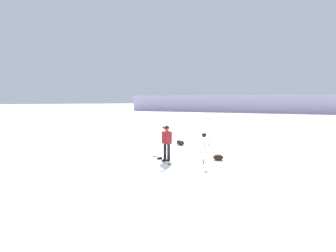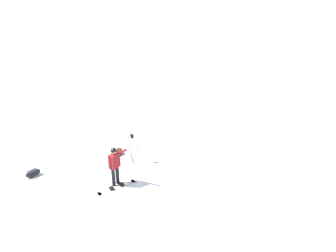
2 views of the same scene
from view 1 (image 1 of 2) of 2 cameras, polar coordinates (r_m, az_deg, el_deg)
name	(u,v)px [view 1 (image 1 of 2)]	position (r m, az deg, el deg)	size (l,w,h in m)	color
ground_plane	(178,157)	(10.68, 2.76, -8.15)	(300.00, 300.00, 0.00)	white
snowboarder	(167,139)	(9.90, -0.35, -3.53)	(0.68, 0.56, 1.65)	black
snowboard	(162,160)	(10.09, -1.58, -8.92)	(1.78, 0.59, 0.10)	beige
gear_bag_large	(218,157)	(10.38, 13.06, -8.01)	(0.54, 0.59, 0.25)	black
camera_tripod	(204,142)	(9.42, 9.43, -4.24)	(0.66, 0.59, 1.36)	#262628
gear_bag_small	(180,143)	(13.40, 3.26, -4.39)	(0.68, 0.51, 0.28)	black
distant_ridge	(234,103)	(56.25, 17.02, 5.76)	(41.11, 46.22, 3.87)	#B1A2C1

